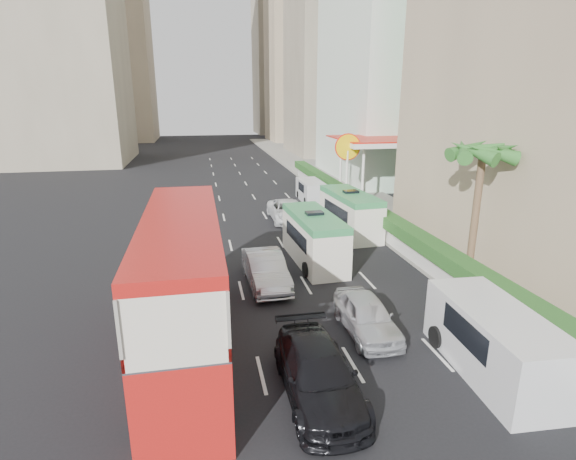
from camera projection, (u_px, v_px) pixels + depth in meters
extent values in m
plane|color=black|center=(345.00, 335.00, 17.56)|extent=(200.00, 200.00, 0.00)
cube|color=red|center=(184.00, 287.00, 15.72)|extent=(2.50, 11.00, 5.06)
imported|color=silver|center=(266.00, 285.00, 22.22)|extent=(1.93, 5.03, 1.63)
imported|color=silver|center=(366.00, 332.00, 17.74)|extent=(1.75, 4.34, 1.48)
imported|color=black|center=(318.00, 395.00, 13.98)|extent=(2.19, 5.33, 1.54)
imported|color=silver|center=(288.00, 220.00, 33.88)|extent=(2.48, 5.38, 1.50)
cube|color=silver|center=(314.00, 238.00, 24.97)|extent=(2.40, 6.34, 2.76)
cube|color=silver|center=(350.00, 213.00, 30.33)|extent=(2.56, 6.49, 2.82)
cube|color=silver|center=(495.00, 342.00, 14.88)|extent=(2.55, 5.75, 2.25)
cube|color=silver|center=(311.00, 191.00, 40.10)|extent=(1.82, 4.54, 1.82)
cube|color=#99968C|center=(353.00, 194.00, 42.73)|extent=(6.00, 120.00, 0.18)
cube|color=silver|center=(367.00, 219.00, 31.70)|extent=(0.30, 44.00, 1.00)
cube|color=#2D6626|center=(368.00, 207.00, 31.45)|extent=(1.10, 44.00, 0.70)
cylinder|color=brown|center=(475.00, 216.00, 21.82)|extent=(0.36, 0.36, 6.40)
cube|color=silver|center=(372.00, 169.00, 40.29)|extent=(6.50, 8.00, 5.50)
cube|color=tan|center=(302.00, 31.00, 91.65)|extent=(14.00, 14.00, 44.00)
cube|color=#9F947D|center=(283.00, 52.00, 112.91)|extent=(14.00, 14.00, 40.00)
cube|color=tan|center=(108.00, 26.00, 91.60)|extent=(16.00, 16.00, 46.00)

